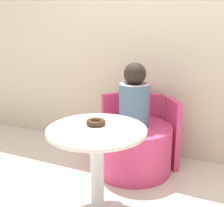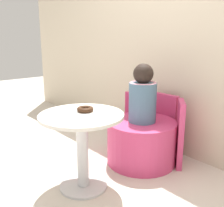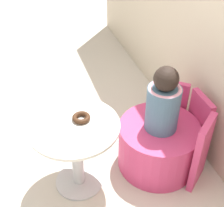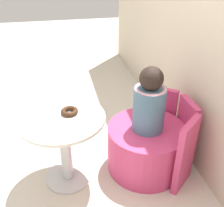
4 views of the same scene
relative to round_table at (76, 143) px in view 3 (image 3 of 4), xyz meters
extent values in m
plane|color=beige|center=(0.05, 0.03, -0.44)|extent=(12.00, 12.00, 0.00)
cylinder|color=silver|center=(0.00, 0.00, -0.43)|extent=(0.38, 0.38, 0.02)
cylinder|color=silver|center=(0.00, 0.00, -0.13)|extent=(0.09, 0.09, 0.58)
cylinder|color=silver|center=(0.00, 0.00, 0.17)|extent=(0.65, 0.65, 0.02)
cylinder|color=#D13D70|center=(0.00, 0.68, -0.23)|extent=(0.66, 0.66, 0.42)
cube|color=#D13D70|center=(0.00, 1.04, -0.13)|extent=(0.28, 0.05, 0.63)
cube|color=#D13D70|center=(0.27, 0.91, -0.13)|extent=(0.22, 0.25, 0.63)
cube|color=#D13D70|center=(-0.28, 0.91, -0.13)|extent=(0.22, 0.25, 0.63)
cylinder|color=slate|center=(0.00, 0.68, 0.16)|extent=(0.26, 0.26, 0.37)
torus|color=pink|center=(0.00, 0.68, 0.33)|extent=(0.25, 0.25, 0.04)
sphere|color=black|center=(0.00, 0.68, 0.43)|extent=(0.19, 0.19, 0.19)
torus|color=#3D2314|center=(-0.04, 0.06, 0.20)|extent=(0.13, 0.13, 0.04)
cube|color=white|center=(0.08, -0.12, 0.18)|extent=(0.14, 0.14, 0.01)
camera|label=1|loc=(0.89, -1.67, 0.88)|focal=50.00mm
camera|label=2|loc=(1.61, -1.07, 0.75)|focal=42.00mm
camera|label=3|loc=(1.65, -0.24, 1.63)|focal=50.00mm
camera|label=4|loc=(1.67, 0.03, 1.25)|focal=42.00mm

